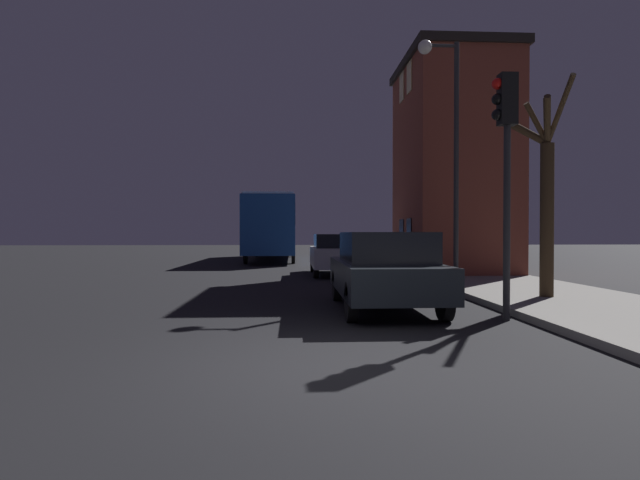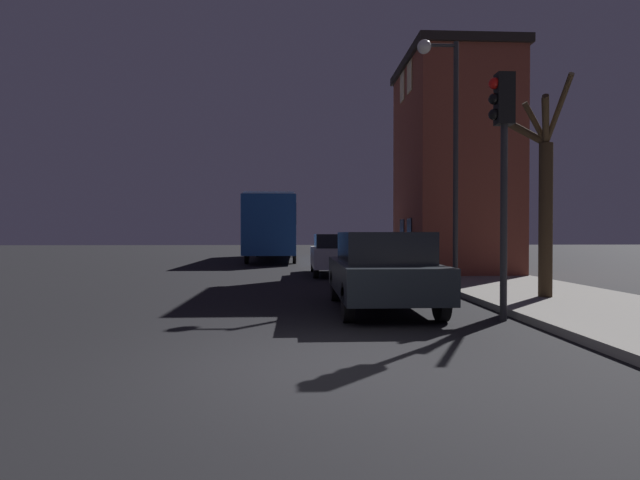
{
  "view_description": "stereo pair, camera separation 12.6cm",
  "coord_description": "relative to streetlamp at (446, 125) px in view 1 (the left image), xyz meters",
  "views": [
    {
      "loc": [
        -0.38,
        -5.66,
        1.54
      ],
      "look_at": [
        0.57,
        11.58,
        1.31
      ],
      "focal_mm": 28.0,
      "sensor_mm": 36.0,
      "label": 1
    },
    {
      "loc": [
        -0.26,
        -5.66,
        1.54
      ],
      "look_at": [
        0.57,
        11.58,
        1.31
      ],
      "focal_mm": 28.0,
      "sensor_mm": 36.0,
      "label": 2
    }
  ],
  "objects": [
    {
      "name": "ground_plane",
      "position": [
        -3.92,
        -8.08,
        -4.57
      ],
      "size": [
        120.0,
        120.0,
        0.0
      ],
      "primitive_type": "plane",
      "color": "black"
    },
    {
      "name": "bus",
      "position": [
        -5.46,
        15.22,
        -2.47
      ],
      "size": [
        2.61,
        11.24,
        3.52
      ],
      "color": "#194793",
      "rests_on": "ground"
    },
    {
      "name": "car_near_lane",
      "position": [
        -2.46,
        -3.84,
        -3.75
      ],
      "size": [
        1.82,
        4.3,
        1.56
      ],
      "color": "black",
      "rests_on": "ground"
    },
    {
      "name": "car_mid_lane",
      "position": [
        -2.68,
        4.65,
        -3.78
      ],
      "size": [
        1.81,
        4.22,
        1.51
      ],
      "color": "#B7BABF",
      "rests_on": "ground"
    },
    {
      "name": "bare_tree",
      "position": [
        1.25,
        -3.05,
        -2.15
      ],
      "size": [
        1.28,
        1.66,
        4.58
      ],
      "color": "#382819",
      "rests_on": "sidewalk"
    },
    {
      "name": "brick_building",
      "position": [
        1.74,
        4.81,
        -0.43
      ],
      "size": [
        3.8,
        5.15,
        7.97
      ],
      "color": "brown",
      "rests_on": "sidewalk"
    },
    {
      "name": "streetlamp",
      "position": [
        0.0,
        0.0,
        0.0
      ],
      "size": [
        1.16,
        0.39,
        6.78
      ],
      "color": "#28282B",
      "rests_on": "sidewalk"
    },
    {
      "name": "traffic_light",
      "position": [
        -0.56,
        -5.16,
        -1.46
      ],
      "size": [
        0.43,
        0.24,
        4.34
      ],
      "color": "#28282B",
      "rests_on": "ground"
    }
  ]
}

